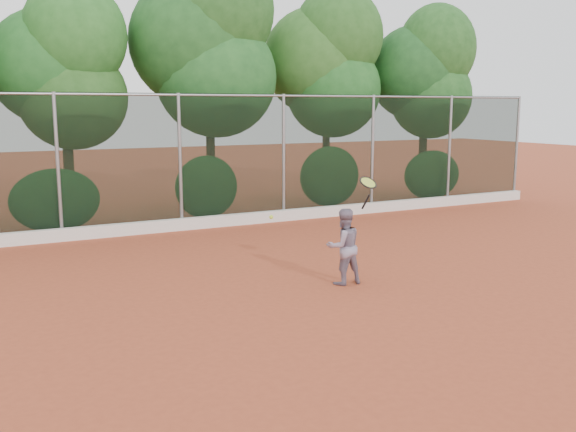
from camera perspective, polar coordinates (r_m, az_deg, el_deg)
name	(u,v)px	position (r m, az deg, el deg)	size (l,w,h in m)	color
ground	(316,299)	(10.79, 2.48, -7.36)	(80.00, 80.00, 0.00)	#A34326
concrete_curb	(184,224)	(16.84, -9.22, -0.72)	(24.00, 0.20, 0.30)	silver
tennis_player	(344,246)	(11.54, 4.96, -2.71)	(0.67, 0.52, 1.38)	gray
chainlink_fence	(180,158)	(16.79, -9.58, 5.13)	(24.09, 0.09, 3.50)	black
foliage_backdrop	(135,60)	(18.52, -13.42, 13.30)	(23.70, 3.63, 7.55)	#3C2917
tennis_racket	(368,185)	(11.41, 7.11, 2.77)	(0.35, 0.32, 0.60)	black
tennis_ball_in_flight	(271,217)	(10.20, -1.50, -0.09)	(0.07, 0.07, 0.07)	#C3E534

